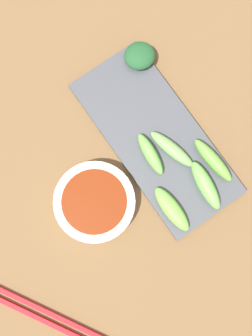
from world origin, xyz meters
The scene contains 10 objects.
tabletop centered at (0.00, 0.00, 0.01)m, with size 2.10×2.10×0.02m, color brown.
sauce_bowl centered at (-0.10, -0.02, 0.04)m, with size 0.15×0.15×0.04m.
serving_plate centered at (0.06, 0.01, 0.03)m, with size 0.16×0.36×0.01m, color #44484E.
broccoli_stalk_0 centered at (0.03, -0.01, 0.05)m, with size 0.02×0.09×0.03m, color #69B44A.
broccoli_stalk_1 centered at (0.12, -0.08, 0.05)m, with size 0.02×0.10×0.03m, color #67AC41.
broccoli_stalk_2 centered at (0.07, -0.02, 0.04)m, with size 0.02×0.10×0.02m, color #6EA756.
broccoli_stalk_3 centered at (0.08, -0.11, 0.05)m, with size 0.03×0.10×0.03m, color #6DBB50.
broccoli_leafy_4 centered at (0.13, 0.16, 0.05)m, with size 0.06×0.06×0.03m, color #20502A.
broccoli_stalk_5 centered at (0.01, -0.11, 0.04)m, with size 0.03×0.09×0.02m, color #6CB245.
chopsticks centered at (-0.28, -0.15, 0.02)m, with size 0.14×0.21×0.01m.
Camera 1 is at (-0.08, -0.09, 0.75)m, focal length 41.50 mm.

